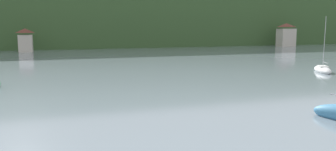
% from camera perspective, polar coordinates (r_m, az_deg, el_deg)
% --- Properties ---
extents(wooded_hillside, '(352.00, 51.84, 35.55)m').
position_cam_1_polar(wooded_hillside, '(125.44, -22.04, 8.66)').
color(wooded_hillside, '#38562D').
rests_on(wooded_hillside, ground_plane).
extents(shore_building_westcentral, '(3.33, 4.07, 5.85)m').
position_cam_1_polar(shore_building_westcentral, '(90.35, -23.28, 5.53)').
color(shore_building_westcentral, beige).
rests_on(shore_building_westcentral, ground_plane).
extents(shore_building_central, '(5.45, 3.66, 7.42)m').
position_cam_1_polar(shore_building_central, '(114.00, 19.63, 6.54)').
color(shore_building_central, beige).
rests_on(shore_building_central, ground_plane).
extents(sailboat_far_1, '(3.75, 5.50, 7.89)m').
position_cam_1_polar(sailboat_far_1, '(50.58, 25.02, 0.88)').
color(sailboat_far_1, white).
rests_on(sailboat_far_1, ground_plane).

